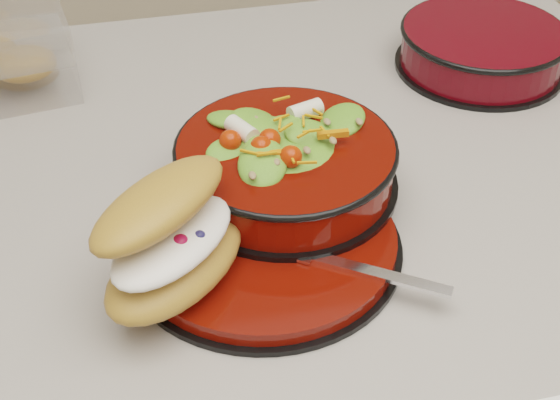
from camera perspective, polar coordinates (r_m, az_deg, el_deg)
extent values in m
cube|color=#A6A098|center=(0.84, -9.20, 0.61)|extent=(1.24, 0.74, 0.04)
cylinder|color=black|center=(0.73, -1.18, -3.46)|extent=(0.26, 0.26, 0.01)
cylinder|color=#5E0903|center=(0.72, -1.19, -2.87)|extent=(0.24, 0.24, 0.01)
torus|color=black|center=(0.71, -0.24, -3.04)|extent=(0.14, 0.14, 0.01)
cylinder|color=black|center=(0.77, 0.40, 1.24)|extent=(0.22, 0.22, 0.01)
cylinder|color=#5E0903|center=(0.75, 0.41, 2.74)|extent=(0.21, 0.21, 0.04)
torus|color=black|center=(0.74, 0.42, 3.85)|extent=(0.22, 0.22, 0.01)
ellipsoid|color=#43711F|center=(0.74, 0.42, 3.56)|extent=(0.18, 0.18, 0.07)
sphere|color=red|center=(0.73, 3.75, 6.57)|extent=(0.02, 0.02, 0.02)
sphere|color=red|center=(0.76, -0.33, 7.91)|extent=(0.02, 0.02, 0.02)
sphere|color=red|center=(0.71, -2.96, 5.73)|extent=(0.02, 0.02, 0.02)
sphere|color=red|center=(0.69, 1.27, 4.25)|extent=(0.02, 0.02, 0.02)
cylinder|color=silver|center=(0.76, 1.89, 7.91)|extent=(0.03, 0.04, 0.02)
cylinder|color=silver|center=(0.73, -2.87, 6.52)|extent=(0.04, 0.03, 0.02)
cube|color=orange|center=(0.69, -0.56, 4.77)|extent=(0.03, 0.03, 0.01)
cube|color=orange|center=(0.72, 3.97, 6.24)|extent=(0.03, 0.02, 0.01)
ellipsoid|color=#C2833B|center=(0.66, -7.65, -4.70)|extent=(0.17, 0.16, 0.04)
ellipsoid|color=white|center=(0.64, -7.85, -2.98)|extent=(0.14, 0.14, 0.02)
ellipsoid|color=#C2833B|center=(0.64, -8.25, -0.18)|extent=(0.16, 0.15, 0.04)
sphere|color=#A10B29|center=(0.64, -10.00, -2.89)|extent=(0.02, 0.02, 0.02)
sphere|color=#A10B29|center=(0.63, -7.30, -3.15)|extent=(0.02, 0.02, 0.02)
sphere|color=#191947|center=(0.64, -8.72, -2.32)|extent=(0.01, 0.01, 0.01)
sphere|color=#191947|center=(0.64, -6.78, -2.29)|extent=(0.01, 0.01, 0.01)
sphere|color=#191947|center=(0.64, -7.85, -2.84)|extent=(0.01, 0.01, 0.01)
sphere|color=#191947|center=(0.64, -5.90, -2.68)|extent=(0.01, 0.01, 0.01)
cube|color=silver|center=(0.68, 7.21, -5.37)|extent=(0.11, 0.08, 0.00)
cube|color=silver|center=(0.69, 0.91, -3.73)|extent=(0.04, 0.04, 0.00)
ellipsoid|color=#C2833B|center=(1.00, -18.24, 9.44)|extent=(0.08, 0.07, 0.04)
cylinder|color=black|center=(1.03, 14.32, 9.51)|extent=(0.21, 0.21, 0.01)
cylinder|color=#4C050A|center=(1.02, 14.56, 10.82)|extent=(0.20, 0.20, 0.05)
torus|color=black|center=(1.01, 14.75, 11.82)|extent=(0.21, 0.21, 0.01)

